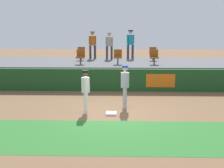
{
  "coord_description": "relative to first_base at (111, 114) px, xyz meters",
  "views": [
    {
      "loc": [
        0.16,
        -10.56,
        3.4
      ],
      "look_at": [
        -0.15,
        0.81,
        1.0
      ],
      "focal_mm": 44.88,
      "sensor_mm": 36.0,
      "label": 1
    }
  ],
  "objects": [
    {
      "name": "first_base",
      "position": [
        0.0,
        0.0,
        0.0
      ],
      "size": [
        0.4,
        0.4,
        0.08
      ],
      "primitive_type": "cube",
      "color": "white",
      "rests_on": "ground_plane"
    },
    {
      "name": "seat_front_left",
      "position": [
        -1.91,
        5.44,
        1.64
      ],
      "size": [
        0.47,
        0.44,
        0.84
      ],
      "color": "#4C4C51",
      "rests_on": "bleacher_platform"
    },
    {
      "name": "spectator_capped",
      "position": [
        -0.36,
        7.89,
        2.16
      ],
      "size": [
        0.47,
        0.38,
        1.72
      ],
      "rotation": [
        0.0,
        0.0,
        3.34
      ],
      "color": "#33384C",
      "rests_on": "bleacher_platform"
    },
    {
      "name": "seat_back_left",
      "position": [
        -2.11,
        7.24,
        1.64
      ],
      "size": [
        0.45,
        0.44,
        0.84
      ],
      "color": "#4C4C51",
      "rests_on": "bleacher_platform"
    },
    {
      "name": "seat_back_right",
      "position": [
        2.41,
        7.24,
        1.64
      ],
      "size": [
        0.44,
        0.44,
        0.84
      ],
      "color": "#4C4C51",
      "rests_on": "bleacher_platform"
    },
    {
      "name": "spectator_casual",
      "position": [
        -1.47,
        8.08,
        2.21
      ],
      "size": [
        0.47,
        0.44,
        1.79
      ],
      "rotation": [
        0.0,
        0.0,
        3.51
      ],
      "color": "#33384C",
      "rests_on": "bleacher_platform"
    },
    {
      "name": "seat_front_right",
      "position": [
        2.26,
        5.44,
        1.64
      ],
      "size": [
        0.47,
        0.44,
        0.84
      ],
      "color": "#4C4C51",
      "rests_on": "bleacher_platform"
    },
    {
      "name": "spectator_hooded",
      "position": [
        1.03,
        8.34,
        2.25
      ],
      "size": [
        0.5,
        0.46,
        1.87
      ],
      "rotation": [
        0.0,
        0.0,
        3.5
      ],
      "color": "#33384C",
      "rests_on": "bleacher_platform"
    },
    {
      "name": "grass_foreground_strip",
      "position": [
        0.15,
        -2.14,
        -0.04
      ],
      "size": [
        18.0,
        2.8,
        0.01
      ],
      "primitive_type": "cube",
      "color": "#2D722D",
      "rests_on": "ground_plane"
    },
    {
      "name": "seat_front_center",
      "position": [
        0.21,
        5.44,
        1.64
      ],
      "size": [
        0.45,
        0.44,
        0.84
      ],
      "color": "#4C4C51",
      "rests_on": "bleacher_platform"
    },
    {
      "name": "bleacher_platform",
      "position": [
        0.15,
        6.57,
        0.57
      ],
      "size": [
        18.0,
        4.8,
        1.21
      ],
      "primitive_type": "cube",
      "color": "#59595E",
      "rests_on": "ground_plane"
    },
    {
      "name": "player_runner_visitor",
      "position": [
        0.53,
        0.89,
        1.0
      ],
      "size": [
        0.35,
        0.5,
        1.8
      ],
      "rotation": [
        0.0,
        0.0,
        -1.54
      ],
      "color": "#9EA3AD",
      "rests_on": "ground_plane"
    },
    {
      "name": "field_wall",
      "position": [
        0.16,
        4.0,
        0.54
      ],
      "size": [
        18.0,
        0.26,
        1.17
      ],
      "color": "#19471E",
      "rests_on": "ground_plane"
    },
    {
      "name": "player_fielder_home",
      "position": [
        -1.0,
        0.21,
        0.94
      ],
      "size": [
        0.33,
        0.54,
        1.7
      ],
      "rotation": [
        0.0,
        0.0,
        -1.53
      ],
      "color": "white",
      "rests_on": "ground_plane"
    },
    {
      "name": "ground_plane",
      "position": [
        0.15,
        0.19,
        -0.04
      ],
      "size": [
        60.0,
        60.0,
        0.0
      ],
      "primitive_type": "plane",
      "color": "brown"
    }
  ]
}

